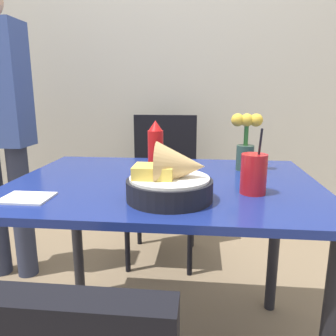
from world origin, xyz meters
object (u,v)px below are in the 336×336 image
object	(u,v)px
food_basket	(172,179)
chair_far_window	(164,173)
drink_cup	(254,175)
ketchup_bottle	(156,150)
flower_vase	(246,141)

from	to	relation	value
food_basket	chair_far_window	bearing A→B (deg)	98.01
drink_cup	food_basket	bearing A→B (deg)	-160.50
food_basket	ketchup_bottle	xyz separation A→B (m)	(-0.08, 0.25, 0.04)
food_basket	drink_cup	world-z (taller)	drink_cup
food_basket	flower_vase	distance (m)	0.48
chair_far_window	flower_vase	distance (m)	0.85
chair_far_window	drink_cup	size ratio (longest dim) A/B	4.33
food_basket	flower_vase	bearing A→B (deg)	57.65
chair_far_window	drink_cup	distance (m)	1.09
flower_vase	chair_far_window	bearing A→B (deg)	121.10
ketchup_bottle	drink_cup	world-z (taller)	ketchup_bottle
chair_far_window	ketchup_bottle	bearing A→B (deg)	-85.33
drink_cup	flower_vase	world-z (taller)	flower_vase
ketchup_bottle	flower_vase	size ratio (longest dim) A/B	0.92
flower_vase	food_basket	bearing A→B (deg)	-122.35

